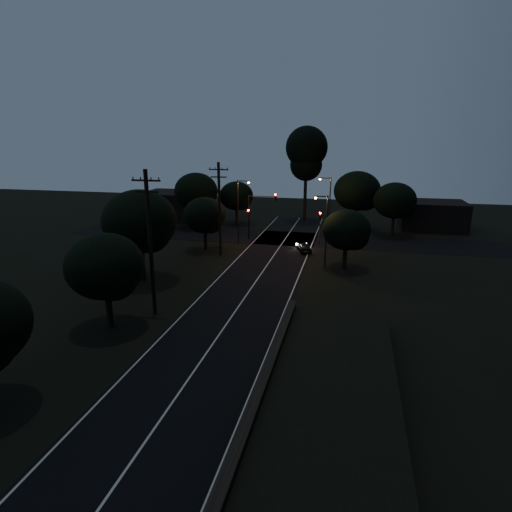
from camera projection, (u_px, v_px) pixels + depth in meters
The scene contains 23 objects.
ground at pixel (129, 466), 17.82m from camera, with size 160.00×160.00×0.00m, color black.
road_surface at pixel (270, 261), 47.02m from camera, with size 60.00×70.00×0.03m.
retaining_wall at pixel (322, 434), 18.82m from camera, with size 6.93×26.00×1.60m.
utility_pole_mid at pixel (150, 241), 31.61m from camera, with size 2.20×0.30×11.00m.
utility_pole_far at pixel (219, 208), 47.63m from camera, with size 2.20×0.30×10.50m.
tree_left_b at pixel (107, 268), 29.43m from camera, with size 5.41×5.41×6.88m.
tree_left_c at pixel (141, 223), 39.01m from camera, with size 6.81×6.81×8.60m.
tree_left_d at pixel (206, 216), 50.29m from camera, with size 4.99×4.99×6.33m.
tree_far_nw at pixel (237, 197), 65.36m from camera, with size 5.17×5.17×6.55m.
tree_far_w at pixel (197, 192), 62.37m from camera, with size 6.35×6.35×8.10m.
tree_far_ne at pixel (359, 192), 61.16m from camera, with size 6.66×6.66×8.42m.
tree_far_e at pixel (396, 202), 57.51m from camera, with size 5.70×5.70×7.24m.
tree_right_a at pixel (348, 231), 43.05m from camera, with size 4.86×4.86×6.17m.
tall_pine at pixel (306, 153), 66.32m from camera, with size 6.49×6.49×14.75m.
building_left at pixel (175, 205), 70.28m from camera, with size 10.00×8.00×4.40m, color black.
building_right at pixel (432, 215), 62.75m from camera, with size 9.00×7.00×4.00m, color black.
signal_left at pixel (249, 219), 55.55m from camera, with size 0.28×0.35×4.10m.
signal_right at pixel (320, 222), 53.59m from camera, with size 0.28×0.35×4.10m.
signal_mast at pixel (261, 208), 54.79m from camera, with size 3.70×0.35×6.25m.
streetlight_a at pixel (239, 207), 53.35m from camera, with size 1.66×0.26×8.00m.
streetlight_b at pixel (328, 203), 56.71m from camera, with size 1.66×0.26×8.00m.
streetlight_c at pixel (325, 226), 43.54m from camera, with size 1.46×0.26×7.50m.
car at pixel (304, 247), 50.51m from camera, with size 1.30×3.23×1.10m, color black.
Camera 1 is at (8.45, -13.21, 13.30)m, focal length 30.00 mm.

